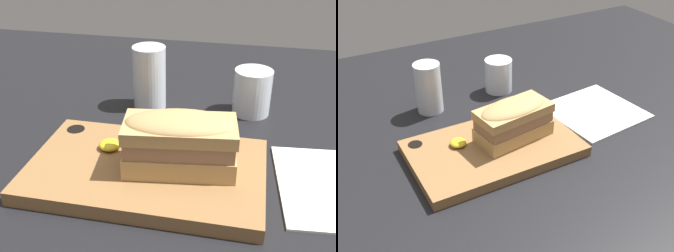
% 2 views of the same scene
% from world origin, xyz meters
% --- Properties ---
extents(dining_table, '(1.85, 1.24, 0.02)m').
position_xyz_m(dining_table, '(0.00, 0.00, 0.01)').
color(dining_table, black).
rests_on(dining_table, ground).
extents(serving_board, '(0.33, 0.21, 0.02)m').
position_xyz_m(serving_board, '(-0.00, -0.02, 0.03)').
color(serving_board, olive).
rests_on(serving_board, dining_table).
extents(sandwich, '(0.16, 0.09, 0.08)m').
position_xyz_m(sandwich, '(0.05, -0.02, 0.09)').
color(sandwich, tan).
rests_on(sandwich, serving_board).
extents(mustard_dollop, '(0.03, 0.03, 0.01)m').
position_xyz_m(mustard_dollop, '(-0.06, 0.01, 0.05)').
color(mustard_dollop, gold).
rests_on(mustard_dollop, serving_board).
extents(water_glass, '(0.06, 0.06, 0.12)m').
position_xyz_m(water_glass, '(-0.05, 0.20, 0.07)').
color(water_glass, silver).
rests_on(water_glass, dining_table).
extents(wine_glass, '(0.07, 0.07, 0.08)m').
position_xyz_m(wine_glass, '(0.14, 0.22, 0.06)').
color(wine_glass, silver).
rests_on(wine_glass, dining_table).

